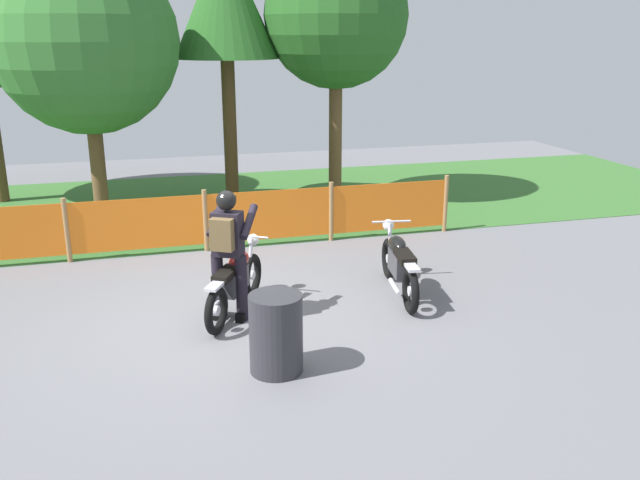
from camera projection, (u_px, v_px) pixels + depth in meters
ground at (232, 317)px, 8.78m from camera, size 24.00×24.00×0.02m
grass_verge at (190, 206)px, 14.33m from camera, size 24.00×6.31×0.01m
barrier_fence at (205, 220)px, 11.27m from camera, size 8.82×0.08×1.05m
tree_near_left at (86, 41)px, 12.16m from camera, size 3.34×3.34×5.05m
tree_near_right at (225, 0)px, 13.40m from camera, size 2.13×2.13×5.37m
tree_rightmost at (336, 16)px, 13.76m from camera, size 2.96×2.96×5.34m
motorcycle_lead at (235, 281)px, 8.79m from camera, size 1.03×1.71×0.90m
motorcycle_trailing at (399, 264)px, 9.42m from camera, size 0.63×1.93×0.92m
rider_lead at (228, 248)px, 8.44m from camera, size 0.71×0.79×1.69m
oil_drum at (276, 333)px, 7.27m from camera, size 0.58×0.58×0.88m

